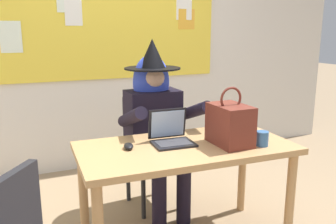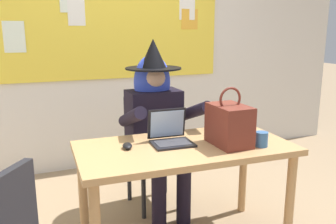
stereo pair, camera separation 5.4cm
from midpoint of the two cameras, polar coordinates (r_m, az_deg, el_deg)
name	(u,v)px [view 2 (the right image)]	position (r m, az deg, el deg)	size (l,w,h in m)	color
wall_back_bulletin	(110,31)	(3.81, -8.91, 12.68)	(5.83, 1.92, 2.85)	silver
desk_main	(185,159)	(2.34, 3.34, -7.49)	(1.40, 0.74, 0.72)	tan
chair_at_desk	(151,144)	(3.00, -2.22, -5.17)	(0.44, 0.44, 0.91)	black
person_costumed	(156,115)	(2.81, -1.33, -0.55)	(0.59, 0.68, 1.38)	black
laptop	(170,136)	(2.34, 1.03, -3.80)	(0.28, 0.25, 0.22)	black
computer_mouse	(127,146)	(2.25, -5.84, -5.42)	(0.06, 0.10, 0.03)	black
handbag	(229,124)	(2.32, 10.44, -1.98)	(0.20, 0.30, 0.38)	maroon
coffee_mug	(262,139)	(2.35, 15.40, -4.22)	(0.08, 0.08, 0.10)	#336099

